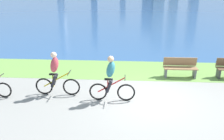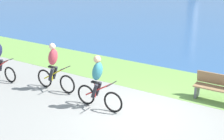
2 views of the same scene
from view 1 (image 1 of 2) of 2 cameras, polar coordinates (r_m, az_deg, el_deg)
ground_plane at (r=8.92m, az=8.52°, el=-6.94°), size 300.00×300.00×0.00m
grass_strip_bayside at (r=11.77m, az=7.37°, el=-0.01°), size 120.00×2.77×0.01m
bay_water_surface at (r=56.66m, az=4.64°, el=16.03°), size 300.00×88.19×0.00m
cyclist_lead at (r=8.38m, az=-0.22°, el=-2.22°), size 1.68×0.52×1.70m
cyclist_trailing at (r=9.07m, az=-13.49°, el=-1.00°), size 1.73×0.52×1.71m
bench_far_along_path at (r=11.13m, az=16.19°, el=0.57°), size 1.50×0.47×0.90m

